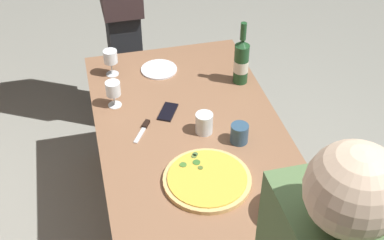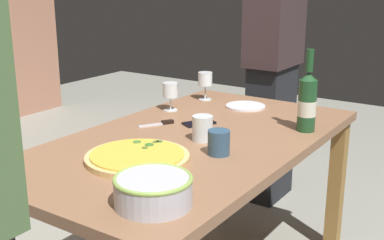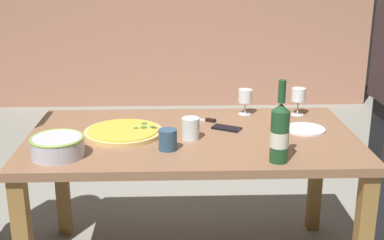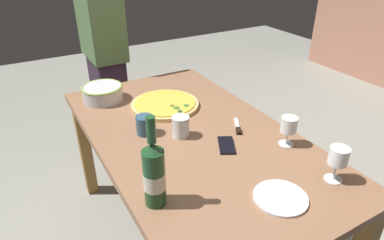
{
  "view_description": "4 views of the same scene",
  "coord_description": "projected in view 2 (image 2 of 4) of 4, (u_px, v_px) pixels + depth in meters",
  "views": [
    {
      "loc": [
        -1.85,
        0.45,
        2.36
      ],
      "look_at": [
        0.0,
        0.0,
        0.83
      ],
      "focal_mm": 48.41,
      "sensor_mm": 36.0,
      "label": 1
    },
    {
      "loc": [
        -1.65,
        -1.11,
        1.4
      ],
      "look_at": [
        0.0,
        0.0,
        0.83
      ],
      "focal_mm": 46.92,
      "sensor_mm": 36.0,
      "label": 2
    },
    {
      "loc": [
        -0.08,
        -2.4,
        1.59
      ],
      "look_at": [
        0.0,
        0.0,
        0.83
      ],
      "focal_mm": 48.53,
      "sensor_mm": 36.0,
      "label": 3
    },
    {
      "loc": [
        1.23,
        -0.71,
        1.61
      ],
      "look_at": [
        0.0,
        0.0,
        0.83
      ],
      "focal_mm": 31.45,
      "sensor_mm": 36.0,
      "label": 4
    }
  ],
  "objects": [
    {
      "name": "cell_phone",
      "position": [
        199.0,
        123.0,
        2.28
      ],
      "size": [
        0.16,
        0.13,
        0.01
      ],
      "primitive_type": "cube",
      "rotation": [
        0.0,
        0.0,
        1.07
      ],
      "color": "black",
      "rests_on": "dining_table"
    },
    {
      "name": "dining_table",
      "position": [
        192.0,
        158.0,
        2.12
      ],
      "size": [
        1.6,
        0.9,
        0.75
      ],
      "color": "#8A6144",
      "rests_on": "ground"
    },
    {
      "name": "pizza",
      "position": [
        137.0,
        157.0,
        1.83
      ],
      "size": [
        0.38,
        0.38,
        0.03
      ],
      "color": "#DEB36D",
      "rests_on": "dining_table"
    },
    {
      "name": "cup_amber",
      "position": [
        219.0,
        143.0,
        1.88
      ],
      "size": [
        0.08,
        0.08,
        0.1
      ],
      "primitive_type": "cylinder",
      "color": "#304F6B",
      "rests_on": "dining_table"
    },
    {
      "name": "serving_bowl",
      "position": [
        153.0,
        190.0,
        1.47
      ],
      "size": [
        0.24,
        0.24,
        0.09
      ],
      "color": "silver",
      "rests_on": "dining_table"
    },
    {
      "name": "person_guest_left",
      "position": [
        273.0,
        59.0,
        3.07
      ],
      "size": [
        0.39,
        0.24,
        1.77
      ],
      "rotation": [
        0.0,
        0.0,
        -2.99
      ],
      "color": "black",
      "rests_on": "ground"
    },
    {
      "name": "pizza_knife",
      "position": [
        161.0,
        123.0,
        2.27
      ],
      "size": [
        0.16,
        0.11,
        0.02
      ],
      "color": "silver",
      "rests_on": "dining_table"
    },
    {
      "name": "cup_ceramic",
      "position": [
        203.0,
        128.0,
        2.04
      ],
      "size": [
        0.08,
        0.08,
        0.1
      ],
      "primitive_type": "cylinder",
      "color": "white",
      "rests_on": "dining_table"
    },
    {
      "name": "side_plate",
      "position": [
        246.0,
        106.0,
        2.57
      ],
      "size": [
        0.2,
        0.2,
        0.01
      ],
      "primitive_type": "cylinder",
      "color": "white",
      "rests_on": "dining_table"
    },
    {
      "name": "wine_glass_by_bottle",
      "position": [
        205.0,
        80.0,
        2.7
      ],
      "size": [
        0.08,
        0.08,
        0.15
      ],
      "color": "white",
      "rests_on": "dining_table"
    },
    {
      "name": "wine_bottle",
      "position": [
        307.0,
        101.0,
        2.15
      ],
      "size": [
        0.08,
        0.08,
        0.36
      ],
      "color": "#1E4925",
      "rests_on": "dining_table"
    },
    {
      "name": "wine_glass_near_pizza",
      "position": [
        170.0,
        92.0,
        2.49
      ],
      "size": [
        0.08,
        0.08,
        0.14
      ],
      "color": "white",
      "rests_on": "dining_table"
    }
  ]
}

